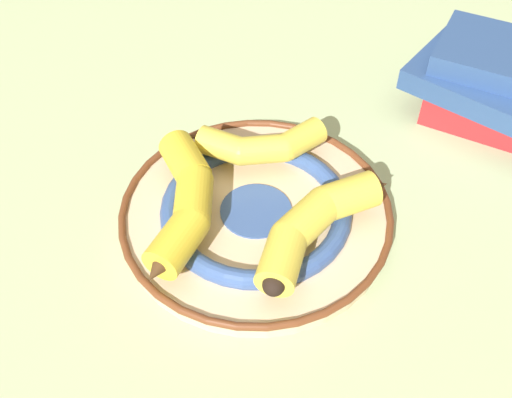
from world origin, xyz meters
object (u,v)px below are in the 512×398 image
Objects in this scene: banana_a at (185,202)px; book_stack at (500,84)px; banana_c at (315,222)px; decorative_bowl at (256,213)px; banana_b at (259,145)px.

book_stack is (0.37, -0.23, -0.00)m from banana_a.
banana_c is 0.34m from book_stack.
decorative_bowl is 2.13× the size of banana_b.
banana_c is (0.04, -0.13, -0.00)m from banana_a.
banana_b is at bearing -131.49° from book_stack.
banana_a is 0.12m from banana_b.
decorative_bowl is 0.08m from banana_b.
banana_a is 0.82× the size of book_stack.
book_stack is at bearing 13.68° from banana_b.
decorative_bowl is at bearing -120.68° from book_stack.
decorative_bowl is 0.37m from book_stack.
banana_b is 0.33m from book_stack.
book_stack reaches higher than banana_c.
banana_b reaches higher than decorative_bowl.
decorative_bowl is 0.08m from banana_c.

